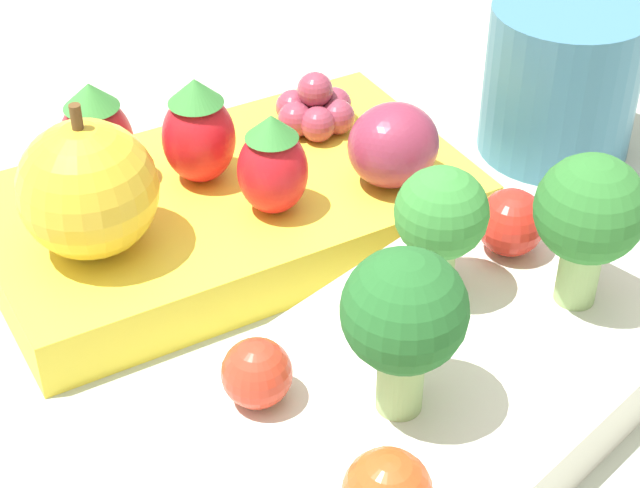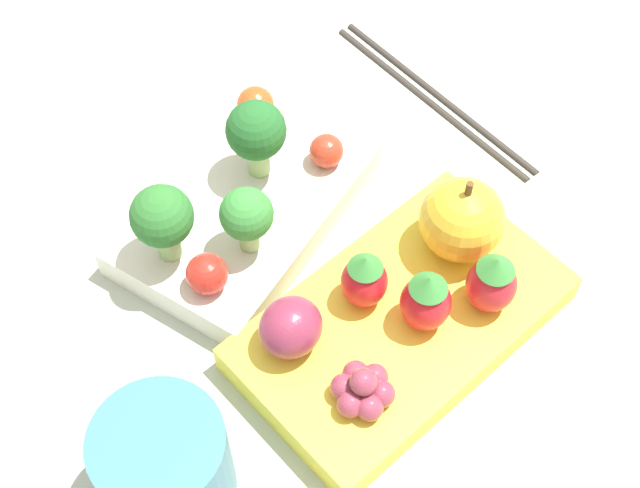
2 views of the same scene
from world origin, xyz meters
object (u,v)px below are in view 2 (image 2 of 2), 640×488
(cherry_tomato_1, at_px, (256,105))
(plum, at_px, (291,327))
(cherry_tomato_0, at_px, (207,274))
(apple, at_px, (462,220))
(strawberry_2, at_px, (492,282))
(broccoli_floret_1, at_px, (256,133))
(strawberry_0, at_px, (426,300))
(bento_box_savoury, at_px, (245,208))
(strawberry_1, at_px, (364,279))
(bento_box_fruit, at_px, (401,323))
(broccoli_floret_0, at_px, (247,216))
(broccoli_floret_2, at_px, (162,218))
(cherry_tomato_2, at_px, (326,151))
(grape_cluster, at_px, (363,389))
(chopsticks_pair, at_px, (433,96))
(drinking_cup, at_px, (165,466))

(cherry_tomato_1, distance_m, plum, 0.19)
(cherry_tomato_0, distance_m, plum, 0.07)
(apple, distance_m, plum, 0.13)
(strawberry_2, bearing_deg, cherry_tomato_0, 126.92)
(broccoli_floret_1, xyz_separation_m, cherry_tomato_0, (-0.09, -0.04, -0.03))
(strawberry_0, bearing_deg, cherry_tomato_0, 120.45)
(bento_box_savoury, relative_size, broccoli_floret_1, 3.16)
(strawberry_1, bearing_deg, strawberry_0, -72.71)
(bento_box_fruit, xyz_separation_m, broccoli_floret_1, (0.03, 0.15, 0.05))
(apple, relative_size, strawberry_2, 1.34)
(bento_box_fruit, xyz_separation_m, strawberry_1, (-0.01, 0.03, 0.03))
(strawberry_0, bearing_deg, cherry_tomato_1, 74.16)
(strawberry_2, bearing_deg, broccoli_floret_0, 115.16)
(broccoli_floret_0, height_order, broccoli_floret_2, broccoli_floret_2)
(bento_box_fruit, height_order, strawberry_1, strawberry_1)
(broccoli_floret_0, distance_m, cherry_tomato_0, 0.05)
(cherry_tomato_1, relative_size, strawberry_2, 0.56)
(cherry_tomato_2, bearing_deg, cherry_tomato_0, -175.99)
(broccoli_floret_2, height_order, cherry_tomato_1, broccoli_floret_2)
(bento_box_fruit, xyz_separation_m, strawberry_0, (0.00, -0.01, 0.04))
(cherry_tomato_0, height_order, cherry_tomato_2, cherry_tomato_0)
(broccoli_floret_2, height_order, cherry_tomato_2, broccoli_floret_2)
(broccoli_floret_1, xyz_separation_m, strawberry_2, (0.02, -0.18, -0.02))
(bento_box_savoury, bearing_deg, grape_cluster, -111.69)
(cherry_tomato_2, xyz_separation_m, chopsticks_pair, (0.12, -0.01, -0.04))
(broccoli_floret_1, relative_size, apple, 0.96)
(apple, bearing_deg, cherry_tomato_1, 91.79)
(broccoli_floret_1, height_order, strawberry_1, broccoli_floret_1)
(cherry_tomato_2, relative_size, strawberry_2, 0.49)
(bento_box_savoury, height_order, strawberry_0, strawberry_0)
(broccoli_floret_0, height_order, strawberry_0, broccoli_floret_0)
(strawberry_1, bearing_deg, bento_box_fruit, -74.93)
(apple, bearing_deg, cherry_tomato_0, 142.05)
(broccoli_floret_1, bearing_deg, cherry_tomato_2, -40.37)
(broccoli_floret_2, distance_m, drinking_cup, 0.15)
(broccoli_floret_2, height_order, plum, broccoli_floret_2)
(cherry_tomato_2, height_order, grape_cluster, grape_cluster)
(bento_box_savoury, bearing_deg, broccoli_floret_0, -131.00)
(apple, height_order, plum, apple)
(strawberry_0, distance_m, strawberry_2, 0.04)
(bento_box_fruit, height_order, cherry_tomato_0, cherry_tomato_0)
(strawberry_2, bearing_deg, strawberry_0, 147.93)
(cherry_tomato_1, relative_size, strawberry_1, 0.60)
(plum, bearing_deg, grape_cluster, -89.94)
(strawberry_2, distance_m, drinking_cup, 0.23)
(bento_box_savoury, xyz_separation_m, drinking_cup, (-0.17, -0.10, 0.03))
(apple, xyz_separation_m, strawberry_1, (-0.07, 0.02, -0.01))
(broccoli_floret_0, relative_size, strawberry_0, 1.09)
(cherry_tomato_0, bearing_deg, broccoli_floret_0, 1.51)
(plum, bearing_deg, broccoli_floret_2, 91.75)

